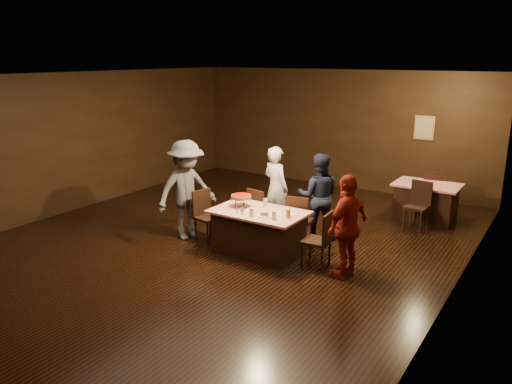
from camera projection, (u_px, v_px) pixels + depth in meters
room at (221, 127)px, 8.65m from camera, size 10.00×10.04×3.02m
main_table at (259, 232)px, 8.62m from camera, size 1.60×1.00×0.77m
back_table at (426, 202)px, 10.39m from camera, size 1.30×0.90×0.77m
chair_far_left at (262, 212)px, 9.41m from camera, size 0.49×0.49×0.95m
chair_far_right at (300, 220)px, 8.99m from camera, size 0.49×0.49×0.95m
chair_end_left at (208, 216)px, 9.17m from camera, size 0.50×0.50×0.95m
chair_end_right at (316, 240)px, 8.02m from camera, size 0.45×0.45×0.95m
chair_back_near at (417, 206)px, 9.80m from camera, size 0.47×0.47×0.95m
chair_back_far at (434, 191)px, 10.86m from camera, size 0.48×0.48×0.95m
diner_white_jacket at (276, 188)px, 9.75m from camera, size 0.69×0.55×1.66m
diner_navy_hoodie at (318, 196)px, 9.26m from camera, size 0.97×0.88×1.62m
diner_grey_knit at (187, 190)px, 9.22m from camera, size 1.06×1.37×1.86m
diner_red_shirt at (347, 226)px, 7.61m from camera, size 0.57×1.02×1.63m
pizza_stand at (241, 197)px, 8.72m from camera, size 0.38×0.38×0.22m
plate_with_slice at (266, 215)px, 8.23m from camera, size 0.25×0.25×0.06m
plate_empty at (291, 214)px, 8.35m from camera, size 0.25×0.25×0.01m
glass_front_left at (252, 212)px, 8.23m from camera, size 0.08×0.08×0.14m
glass_front_right at (274, 215)px, 8.06m from camera, size 0.08×0.08×0.14m
glass_amber at (288, 214)px, 8.14m from camera, size 0.08×0.08×0.14m
glass_back at (266, 202)px, 8.76m from camera, size 0.08×0.08×0.14m
condiments at (241, 211)px, 8.37m from camera, size 0.17×0.10×0.09m
napkin_center at (274, 214)px, 8.36m from camera, size 0.19×0.19×0.01m
napkin_left at (250, 210)px, 8.55m from camera, size 0.21×0.21×0.01m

